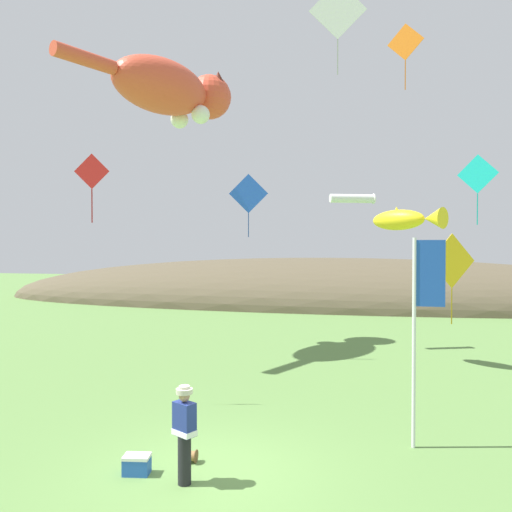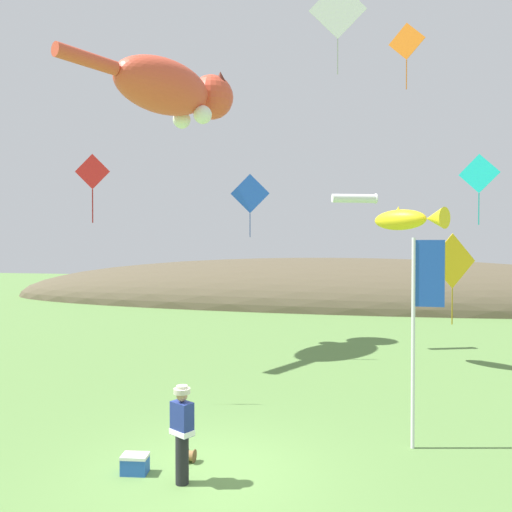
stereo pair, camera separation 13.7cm
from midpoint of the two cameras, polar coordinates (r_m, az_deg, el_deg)
The scene contains 15 objects.
ground_plane at distance 10.24m, azimuth -5.06°, elevation -23.58°, with size 120.00×120.00×0.00m, color #5B8442.
distant_hill_ridge at distance 38.20m, azimuth 12.13°, elevation -5.34°, with size 54.07×15.20×6.81m.
festival_attendant at distance 9.58m, azimuth -8.02°, elevation -19.20°, with size 0.49×0.43×1.77m.
kite_spool at distance 10.70m, azimuth -7.09°, elevation -21.71°, with size 0.17×0.26×0.26m.
picnic_cooler at distance 10.39m, azimuth -13.27°, elevation -22.12°, with size 0.53×0.40×0.36m.
festival_banner_pole at distance 11.10m, azimuth 18.65°, elevation -5.94°, with size 0.66×0.08×4.46m.
kite_giant_cat at distance 21.93m, azimuth -9.11°, elevation 18.18°, with size 4.49×7.72×2.54m.
kite_fish_windsock at distance 18.42m, azimuth 17.12°, elevation 4.03°, with size 2.67×2.26×0.85m.
kite_tube_streamer at distance 21.27m, azimuth 11.44°, elevation 6.47°, with size 1.92×1.03×0.44m.
kite_diamond_blue at distance 18.85m, azimuth -0.48°, elevation 7.11°, with size 1.46×0.24×2.38m.
kite_diamond_red at distance 14.20m, azimuth -17.93°, elevation 9.06°, with size 0.93×0.21×1.85m.
kite_diamond_teal at distance 15.77m, azimuth 24.37°, elevation 8.51°, with size 1.05×0.43×2.02m.
kite_diamond_orange at distance 17.20m, azimuth 17.08°, elevation 22.34°, with size 1.07×0.37×2.02m.
kite_diamond_white at distance 14.25m, azimuth 9.63°, elevation 25.96°, with size 1.46×0.20×2.37m.
kite_diamond_gold at distance 13.30m, azimuth 21.81°, elevation -0.59°, with size 1.18×0.71×2.26m.
Camera 2 is at (2.95, -8.83, 4.27)m, focal length 35.00 mm.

